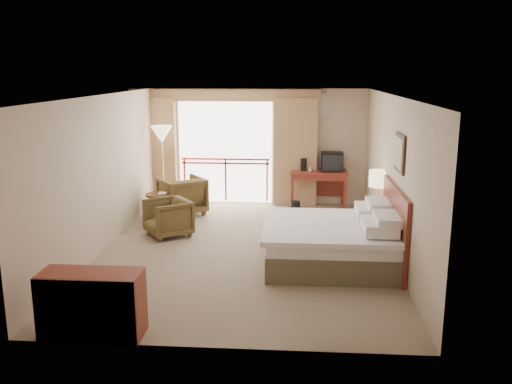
# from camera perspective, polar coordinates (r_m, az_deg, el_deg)

# --- Properties ---
(floor) EXTENTS (7.00, 7.00, 0.00)m
(floor) POSITION_cam_1_polar(r_m,az_deg,el_deg) (9.67, -1.06, -6.06)
(floor) COLOR #82705B
(floor) RESTS_ON ground
(ceiling) EXTENTS (7.00, 7.00, 0.00)m
(ceiling) POSITION_cam_1_polar(r_m,az_deg,el_deg) (9.17, -1.13, 10.13)
(ceiling) COLOR white
(ceiling) RESTS_ON wall_back
(wall_back) EXTENTS (5.00, 0.00, 5.00)m
(wall_back) POSITION_cam_1_polar(r_m,az_deg,el_deg) (12.77, 0.34, 4.80)
(wall_back) COLOR #C4A98E
(wall_back) RESTS_ON ground
(wall_front) EXTENTS (5.00, 0.00, 5.00)m
(wall_front) POSITION_cam_1_polar(r_m,az_deg,el_deg) (5.95, -4.19, -4.59)
(wall_front) COLOR #C4A98E
(wall_front) RESTS_ON ground
(wall_left) EXTENTS (0.00, 7.00, 7.00)m
(wall_left) POSITION_cam_1_polar(r_m,az_deg,el_deg) (9.87, -15.71, 1.95)
(wall_left) COLOR #C4A98E
(wall_left) RESTS_ON ground
(wall_right) EXTENTS (0.00, 7.00, 7.00)m
(wall_right) POSITION_cam_1_polar(r_m,az_deg,el_deg) (9.43, 14.21, 1.55)
(wall_right) COLOR #C4A98E
(wall_right) RESTS_ON ground
(balcony_door) EXTENTS (2.40, 0.00, 2.40)m
(balcony_door) POSITION_cam_1_polar(r_m,az_deg,el_deg) (12.85, -3.23, 4.15)
(balcony_door) COLOR white
(balcony_door) RESTS_ON wall_back
(balcony_railing) EXTENTS (2.09, 0.03, 1.02)m
(balcony_railing) POSITION_cam_1_polar(r_m,az_deg,el_deg) (12.89, -3.22, 2.43)
(balcony_railing) COLOR red
(balcony_railing) RESTS_ON wall_back
(curtain_left) EXTENTS (1.00, 0.26, 2.50)m
(curtain_left) POSITION_cam_1_polar(r_m,az_deg,el_deg) (13.03, -10.54, 4.30)
(curtain_left) COLOR #936E4E
(curtain_left) RESTS_ON wall_back
(curtain_right) EXTENTS (1.00, 0.26, 2.50)m
(curtain_right) POSITION_cam_1_polar(r_m,az_deg,el_deg) (12.61, 4.17, 4.20)
(curtain_right) COLOR #936E4E
(curtain_right) RESTS_ON wall_back
(valance) EXTENTS (4.40, 0.22, 0.28)m
(valance) POSITION_cam_1_polar(r_m,az_deg,el_deg) (12.62, -3.37, 10.15)
(valance) COLOR #936E4E
(valance) RESTS_ON wall_back
(hvac_vent) EXTENTS (0.50, 0.04, 0.50)m
(hvac_vent) POSITION_cam_1_polar(r_m,az_deg,el_deg) (12.62, 6.32, 9.19)
(hvac_vent) COLOR silver
(hvac_vent) RESTS_ON wall_back
(bed) EXTENTS (2.13, 2.06, 0.97)m
(bed) POSITION_cam_1_polar(r_m,az_deg,el_deg) (8.97, 8.17, -5.18)
(bed) COLOR brown
(bed) RESTS_ON floor
(headboard) EXTENTS (0.06, 2.10, 1.30)m
(headboard) POSITION_cam_1_polar(r_m,az_deg,el_deg) (9.02, 14.36, -3.55)
(headboard) COLOR maroon
(headboard) RESTS_ON wall_right
(framed_art) EXTENTS (0.04, 0.72, 0.60)m
(framed_art) POSITION_cam_1_polar(r_m,az_deg,el_deg) (8.76, 14.86, 4.00)
(framed_art) COLOR black
(framed_art) RESTS_ON wall_right
(nightstand) EXTENTS (0.44, 0.52, 0.63)m
(nightstand) POSITION_cam_1_polar(r_m,az_deg,el_deg) (10.43, 12.63, -3.16)
(nightstand) COLOR maroon
(nightstand) RESTS_ON floor
(table_lamp) EXTENTS (0.37, 0.37, 0.65)m
(table_lamp) POSITION_cam_1_polar(r_m,az_deg,el_deg) (10.29, 12.82, 1.31)
(table_lamp) COLOR tan
(table_lamp) RESTS_ON nightstand
(phone) EXTENTS (0.20, 0.18, 0.07)m
(phone) POSITION_cam_1_polar(r_m,az_deg,el_deg) (10.19, 12.57, -1.49)
(phone) COLOR black
(phone) RESTS_ON nightstand
(desk) EXTENTS (1.30, 0.63, 0.85)m
(desk) POSITION_cam_1_polar(r_m,az_deg,el_deg) (12.62, 6.58, 1.45)
(desk) COLOR maroon
(desk) RESTS_ON floor
(tv) EXTENTS (0.48, 0.38, 0.44)m
(tv) POSITION_cam_1_polar(r_m,az_deg,el_deg) (12.50, 8.02, 3.18)
(tv) COLOR black
(tv) RESTS_ON desk
(coffee_maker) EXTENTS (0.16, 0.16, 0.29)m
(coffee_maker) POSITION_cam_1_polar(r_m,az_deg,el_deg) (12.50, 5.03, 2.90)
(coffee_maker) COLOR black
(coffee_maker) RESTS_ON desk
(cup) EXTENTS (0.07, 0.07, 0.09)m
(cup) POSITION_cam_1_polar(r_m,az_deg,el_deg) (12.47, 5.71, 2.41)
(cup) COLOR white
(cup) RESTS_ON desk
(wastebasket) EXTENTS (0.25, 0.25, 0.27)m
(wastebasket) POSITION_cam_1_polar(r_m,az_deg,el_deg) (12.06, 4.16, -1.61)
(wastebasket) COLOR black
(wastebasket) RESTS_ON floor
(armchair_far) EXTENTS (1.25, 1.25, 0.83)m
(armchair_far) POSITION_cam_1_polar(r_m,az_deg,el_deg) (12.11, -7.75, -2.29)
(armchair_far) COLOR #48391D
(armchair_far) RESTS_ON floor
(armchair_near) EXTENTS (1.08, 1.07, 0.71)m
(armchair_near) POSITION_cam_1_polar(r_m,az_deg,el_deg) (10.59, -9.19, -4.55)
(armchair_near) COLOR #48391D
(armchair_near) RESTS_ON floor
(side_table) EXTENTS (0.55, 0.55, 0.59)m
(side_table) POSITION_cam_1_polar(r_m,az_deg,el_deg) (11.47, -10.18, -1.12)
(side_table) COLOR black
(side_table) RESTS_ON floor
(book) EXTENTS (0.17, 0.22, 0.02)m
(book) POSITION_cam_1_polar(r_m,az_deg,el_deg) (11.43, -10.22, -0.18)
(book) COLOR white
(book) RESTS_ON side_table
(floor_lamp) EXTENTS (0.48, 0.48, 1.90)m
(floor_lamp) POSITION_cam_1_polar(r_m,az_deg,el_deg) (12.34, -9.90, 5.65)
(floor_lamp) COLOR tan
(floor_lamp) RESTS_ON floor
(dresser) EXTENTS (1.20, 0.51, 0.80)m
(dresser) POSITION_cam_1_polar(r_m,az_deg,el_deg) (6.84, -16.90, -11.27)
(dresser) COLOR maroon
(dresser) RESTS_ON floor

